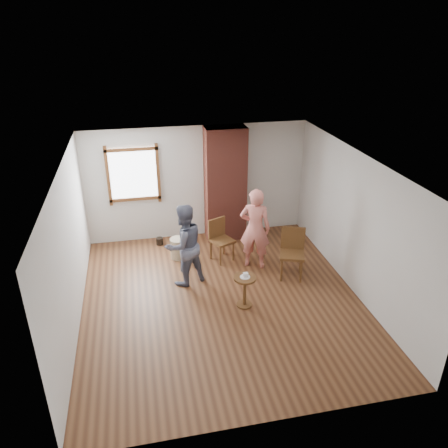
{
  "coord_description": "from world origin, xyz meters",
  "views": [
    {
      "loc": [
        -1.33,
        -6.51,
        4.73
      ],
      "look_at": [
        0.21,
        0.8,
        1.15
      ],
      "focal_mm": 35.0,
      "sensor_mm": 36.0,
      "label": 1
    }
  ],
  "objects": [
    {
      "name": "person_pink",
      "position": [
        0.91,
        1.07,
        0.85
      ],
      "size": [
        0.73,
        0.62,
        1.71
      ],
      "primitive_type": "imported",
      "rotation": [
        0.0,
        0.0,
        2.73
      ],
      "color": "#E98074",
      "rests_on": "ground"
    },
    {
      "name": "room_shell",
      "position": [
        -0.06,
        0.61,
        1.81
      ],
      "size": [
        5.04,
        5.52,
        2.62
      ],
      "color": "silver",
      "rests_on": "ground"
    },
    {
      "name": "side_table",
      "position": [
        0.37,
        -0.25,
        0.4
      ],
      "size": [
        0.4,
        0.4,
        0.6
      ],
      "color": "brown",
      "rests_on": "ground"
    },
    {
      "name": "dining_chair_right",
      "position": [
        1.54,
        0.57,
        0.56
      ],
      "size": [
        0.6,
        0.6,
        1.0
      ],
      "rotation": [
        0.0,
        0.0,
        -0.34
      ],
      "color": "brown",
      "rests_on": "ground"
    },
    {
      "name": "cake_plate",
      "position": [
        0.37,
        -0.25,
        0.6
      ],
      "size": [
        0.18,
        0.18,
        0.01
      ],
      "primitive_type": "cylinder",
      "color": "white",
      "rests_on": "side_table"
    },
    {
      "name": "brick_chimney",
      "position": [
        0.6,
        2.5,
        1.3
      ],
      "size": [
        0.9,
        0.5,
        2.6
      ],
      "primitive_type": "cube",
      "color": "brown",
      "rests_on": "ground"
    },
    {
      "name": "ground",
      "position": [
        0.0,
        0.0,
        0.0
      ],
      "size": [
        5.5,
        5.5,
        0.0
      ],
      "primitive_type": "plane",
      "color": "brown",
      "rests_on": "ground"
    },
    {
      "name": "dark_pot",
      "position": [
        -0.95,
        2.4,
        0.08
      ],
      "size": [
        0.21,
        0.21,
        0.16
      ],
      "primitive_type": "cylinder",
      "rotation": [
        0.0,
        0.0,
        -0.33
      ],
      "color": "black",
      "rests_on": "ground"
    },
    {
      "name": "cake_slice",
      "position": [
        0.38,
        -0.25,
        0.64
      ],
      "size": [
        0.08,
        0.07,
        0.06
      ],
      "primitive_type": "cube",
      "color": "white",
      "rests_on": "cake_plate"
    },
    {
      "name": "man",
      "position": [
        -0.57,
        0.73,
        0.82
      ],
      "size": [
        0.98,
        0.89,
        1.63
      ],
      "primitive_type": "imported",
      "rotation": [
        0.0,
        0.0,
        3.57
      ],
      "color": "#131736",
      "rests_on": "ground"
    },
    {
      "name": "dining_chair_left",
      "position": [
        0.27,
        1.5,
        0.51
      ],
      "size": [
        0.56,
        0.56,
        0.9
      ],
      "rotation": [
        0.0,
        0.0,
        0.44
      ],
      "color": "brown",
      "rests_on": "ground"
    },
    {
      "name": "stoneware_crock",
      "position": [
        -0.59,
        1.72,
        0.22
      ],
      "size": [
        0.35,
        0.35,
        0.45
      ],
      "primitive_type": "cylinder",
      "rotation": [
        0.0,
        0.0,
        -0.0
      ],
      "color": "#BDAD88",
      "rests_on": "ground"
    }
  ]
}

